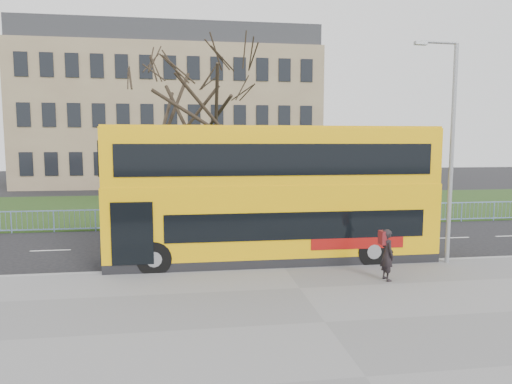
# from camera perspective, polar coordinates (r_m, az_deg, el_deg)

# --- Properties ---
(ground) EXTENTS (120.00, 120.00, 0.00)m
(ground) POSITION_cam_1_polar(r_m,az_deg,el_deg) (17.91, 2.33, -8.21)
(ground) COLOR black
(ground) RESTS_ON ground
(pavement) EXTENTS (80.00, 10.50, 0.12)m
(pavement) POSITION_cam_1_polar(r_m,az_deg,el_deg) (11.65, 8.60, -16.05)
(pavement) COLOR slate
(pavement) RESTS_ON ground
(kerb) EXTENTS (80.00, 0.20, 0.14)m
(kerb) POSITION_cam_1_polar(r_m,az_deg,el_deg) (16.43, 3.33, -9.30)
(kerb) COLOR gray
(kerb) RESTS_ON ground
(grass_verge) EXTENTS (80.00, 15.40, 0.08)m
(grass_verge) POSITION_cam_1_polar(r_m,az_deg,el_deg) (31.83, -2.33, -1.80)
(grass_verge) COLOR #1E3914
(grass_verge) RESTS_ON ground
(guard_railing) EXTENTS (40.00, 0.12, 1.10)m
(guard_railing) POSITION_cam_1_polar(r_m,az_deg,el_deg) (24.19, -0.49, -3.10)
(guard_railing) COLOR #7A98D9
(guard_railing) RESTS_ON ground
(bare_tree) EXTENTS (8.06, 8.06, 11.51)m
(bare_tree) POSITION_cam_1_polar(r_m,az_deg,el_deg) (27.10, -7.86, 9.05)
(bare_tree) COLOR black
(bare_tree) RESTS_ON grass_verge
(civic_building) EXTENTS (30.00, 15.00, 14.00)m
(civic_building) POSITION_cam_1_polar(r_m,az_deg,el_deg) (52.16, -10.24, 8.88)
(civic_building) COLOR #836E53
(civic_building) RESTS_ON ground
(yellow_bus) EXTENTS (11.86, 2.87, 4.97)m
(yellow_bus) POSITION_cam_1_polar(r_m,az_deg,el_deg) (16.91, 2.04, 0.11)
(yellow_bus) COLOR #ECAE09
(yellow_bus) RESTS_ON ground
(pedestrian) EXTENTS (0.43, 0.62, 1.63)m
(pedestrian) POSITION_cam_1_polar(r_m,az_deg,el_deg) (15.08, 16.08, -7.54)
(pedestrian) COLOR black
(pedestrian) RESTS_ON pavement
(street_lamp) EXTENTS (1.65, 0.23, 7.80)m
(street_lamp) POSITION_cam_1_polar(r_m,az_deg,el_deg) (17.57, 23.04, 5.51)
(street_lamp) COLOR gray
(street_lamp) RESTS_ON pavement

